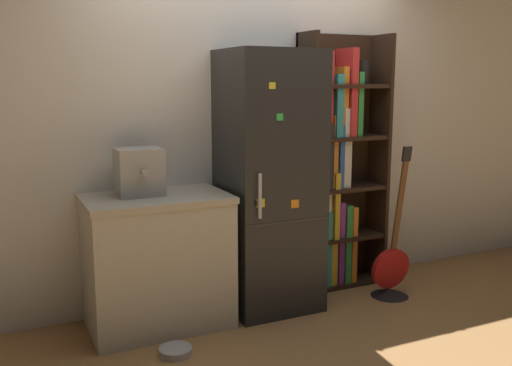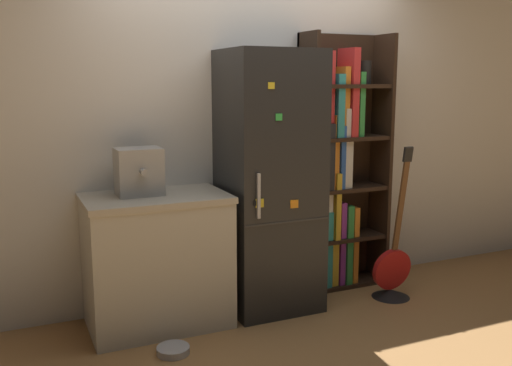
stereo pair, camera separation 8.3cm
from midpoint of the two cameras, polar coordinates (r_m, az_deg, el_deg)
name	(u,v)px [view 1 (the left image)]	position (r m, az deg, el deg)	size (l,w,h in m)	color
ground_plane	(278,312)	(4.22, 1.64, -12.74)	(16.00, 16.00, 0.00)	#A87542
wall_back	(250,127)	(4.33, -1.14, 5.64)	(8.00, 0.05, 2.60)	silver
refrigerator	(269,182)	(4.08, 0.74, 0.11)	(0.64, 0.62, 1.86)	black
bookshelf	(333,172)	(4.54, 7.16, 1.13)	(0.71, 0.30, 2.00)	black
kitchen_counter	(158,261)	(3.92, -10.41, -7.68)	(0.94, 0.61, 0.90)	#BCB7A8
espresso_machine	(139,172)	(3.81, -12.20, 1.09)	(0.30, 0.28, 0.31)	#A5A39E
guitar	(391,275)	(4.55, 12.81, -8.96)	(0.32, 0.29, 1.18)	black
pet_bowl	(175,350)	(3.65, -8.74, -16.22)	(0.20, 0.20, 0.05)	#B7B7BC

